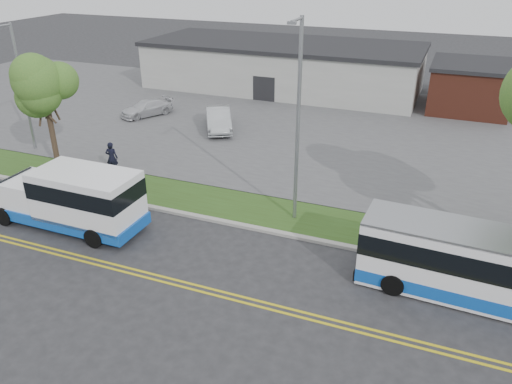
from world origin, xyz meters
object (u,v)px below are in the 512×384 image
at_px(streetlight_far, 21,83).
at_px(transit_bus, 500,271).
at_px(pedestrian, 112,158).
at_px(shuttle_bus, 75,197).
at_px(tree_west, 44,87).
at_px(streetlight_near, 298,118).
at_px(parked_car_b, 147,108).
at_px(parked_car_a, 218,119).

height_order(streetlight_far, transit_bus, streetlight_far).
height_order(streetlight_far, pedestrian, streetlight_far).
xyz_separation_m(streetlight_far, shuttle_bus, (9.64, -7.22, -2.88)).
distance_m(transit_bus, pedestrian, 21.09).
bearing_deg(tree_west, streetlight_near, -1.80).
bearing_deg(parked_car_b, pedestrian, -38.19).
bearing_deg(transit_bus, streetlight_far, 170.60).
relative_size(streetlight_near, pedestrian, 4.91).
relative_size(streetlight_far, transit_bus, 0.78).
height_order(shuttle_bus, parked_car_a, shuttle_bus).
xyz_separation_m(streetlight_near, parked_car_a, (-9.28, 10.76, -4.33)).
bearing_deg(streetlight_near, shuttle_bus, -154.16).
height_order(streetlight_far, shuttle_bus, streetlight_far).
bearing_deg(streetlight_far, pedestrian, -10.86).
xyz_separation_m(transit_bus, parked_car_b, (-25.05, 15.12, -0.71)).
bearing_deg(transit_bus, tree_west, 173.72).
bearing_deg(tree_west, shuttle_bus, -41.58).
height_order(streetlight_near, streetlight_far, streetlight_near).
relative_size(tree_west, parked_car_a, 1.41).
bearing_deg(parked_car_a, pedestrian, -132.68).
bearing_deg(transit_bus, parked_car_b, 151.63).
bearing_deg(streetlight_near, streetlight_far, 171.95).
relative_size(pedestrian, parked_car_b, 0.46).
height_order(tree_west, shuttle_bus, tree_west).
relative_size(transit_bus, parked_car_b, 2.42).
distance_m(streetlight_far, pedestrian, 8.25).
relative_size(streetlight_far, pedestrian, 4.13).
bearing_deg(shuttle_bus, pedestrian, 111.61).
relative_size(streetlight_near, transit_bus, 0.93).
xyz_separation_m(parked_car_a, parked_car_b, (-6.82, 1.03, -0.19)).
bearing_deg(streetlight_far, transit_bus, -12.15).
bearing_deg(shuttle_bus, transit_bus, 4.06).
bearing_deg(parked_car_b, tree_west, -55.70).
xyz_separation_m(shuttle_bus, parked_car_a, (0.08, 15.29, -0.69)).
height_order(shuttle_bus, parked_car_b, shuttle_bus).
relative_size(pedestrian, parked_car_a, 0.40).
relative_size(tree_west, streetlight_near, 0.73).
relative_size(streetlight_near, parked_car_b, 2.24).
bearing_deg(streetlight_far, parked_car_b, 72.33).
distance_m(streetlight_far, parked_car_a, 13.13).
relative_size(tree_west, shuttle_bus, 0.88).
distance_m(pedestrian, parked_car_a, 9.77).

